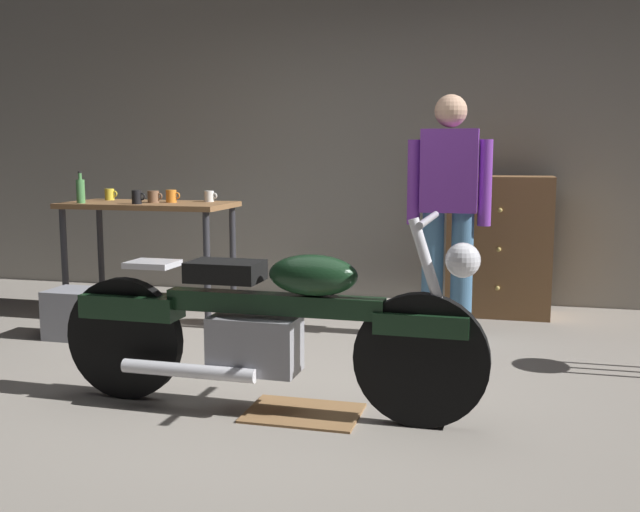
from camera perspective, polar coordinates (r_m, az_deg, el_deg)
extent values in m
plane|color=gray|center=(4.01, -2.36, -10.61)|extent=(12.00, 12.00, 0.00)
cube|color=gray|center=(6.54, 4.78, 10.35)|extent=(8.00, 0.12, 3.10)
cube|color=brown|center=(5.86, -13.18, 3.89)|extent=(1.30, 0.64, 0.04)
cylinder|color=#2D2D33|center=(5.98, -19.22, -0.61)|extent=(0.05, 0.05, 0.86)
cylinder|color=#2D2D33|center=(5.42, -8.77, -1.10)|extent=(0.05, 0.05, 0.86)
cylinder|color=#2D2D33|center=(6.42, -16.66, 0.06)|extent=(0.05, 0.05, 0.86)
cylinder|color=#2D2D33|center=(5.90, -6.78, -0.33)|extent=(0.05, 0.05, 0.86)
cylinder|color=black|center=(3.49, 7.85, -8.02)|extent=(0.64, 0.08, 0.64)
cylinder|color=black|center=(3.99, -14.93, -6.19)|extent=(0.64, 0.08, 0.64)
cube|color=black|center=(3.45, 7.91, -5.21)|extent=(0.44, 0.15, 0.10)
cube|color=black|center=(3.93, -14.39, -3.77)|extent=(0.52, 0.19, 0.12)
cube|color=gray|center=(3.68, -5.07, -6.82)|extent=(0.44, 0.25, 0.28)
cube|color=black|center=(3.60, -3.62, -3.71)|extent=(1.10, 0.12, 0.10)
ellipsoid|color=black|center=(3.51, -0.55, -1.50)|extent=(0.44, 0.23, 0.20)
cube|color=black|center=(3.66, -7.34, -1.18)|extent=(0.36, 0.25, 0.10)
cube|color=silver|center=(3.83, -12.88, -0.61)|extent=(0.24, 0.20, 0.03)
cylinder|color=silver|center=(3.41, 8.96, -2.74)|extent=(0.26, 0.05, 0.68)
cylinder|color=silver|center=(3.37, 8.40, 2.81)|extent=(0.04, 0.60, 0.03)
sphere|color=silver|center=(3.38, 11.04, -0.32)|extent=(0.16, 0.16, 0.16)
cylinder|color=silver|center=(3.70, -10.22, -8.76)|extent=(0.70, 0.08, 0.07)
cylinder|color=#426B8E|center=(5.15, 10.93, -1.52)|extent=(0.15, 0.15, 0.88)
cylinder|color=#426B8E|center=(5.16, 8.72, -1.45)|extent=(0.15, 0.15, 0.88)
cube|color=#72339E|center=(5.09, 10.02, 6.54)|extent=(0.38, 0.23, 0.56)
cylinder|color=#72339E|center=(5.08, 12.71, 5.56)|extent=(0.09, 0.09, 0.58)
cylinder|color=#72339E|center=(5.11, 7.30, 5.70)|extent=(0.09, 0.09, 0.58)
sphere|color=tan|center=(5.09, 10.13, 11.04)|extent=(0.22, 0.22, 0.22)
cube|color=brown|center=(5.98, 13.74, 0.77)|extent=(0.80, 0.44, 1.10)
sphere|color=tan|center=(5.72, 13.81, 3.47)|extent=(0.04, 0.04, 0.04)
sphere|color=tan|center=(5.75, 13.71, 0.49)|extent=(0.04, 0.04, 0.04)
sphere|color=tan|center=(5.80, 13.61, -2.45)|extent=(0.04, 0.04, 0.04)
cube|color=olive|center=(3.71, -1.31, -12.09)|extent=(0.56, 0.40, 0.01)
cube|color=gray|center=(5.39, -18.06, -4.28)|extent=(0.44, 0.32, 0.34)
cylinder|color=yellow|center=(6.21, -16.04, 4.62)|extent=(0.08, 0.08, 0.09)
torus|color=yellow|center=(6.19, -15.69, 4.67)|extent=(0.05, 0.01, 0.05)
cylinder|color=white|center=(5.83, -8.61, 4.61)|extent=(0.07, 0.07, 0.09)
torus|color=white|center=(5.82, -8.22, 4.65)|extent=(0.05, 0.01, 0.05)
cylinder|color=brown|center=(5.81, -12.82, 4.51)|extent=(0.09, 0.09, 0.09)
torus|color=brown|center=(5.79, -12.38, 4.56)|extent=(0.05, 0.01, 0.05)
cylinder|color=black|center=(5.67, -14.05, 4.45)|extent=(0.07, 0.07, 0.10)
torus|color=black|center=(5.65, -13.67, 4.51)|extent=(0.06, 0.01, 0.06)
cylinder|color=orange|center=(5.80, -11.49, 4.58)|extent=(0.08, 0.08, 0.10)
torus|color=orange|center=(5.78, -11.07, 4.63)|extent=(0.05, 0.01, 0.05)
cylinder|color=#4C8C4C|center=(5.89, -18.10, 4.79)|extent=(0.06, 0.06, 0.18)
cylinder|color=#4C8C4C|center=(5.88, -18.15, 5.91)|extent=(0.03, 0.03, 0.05)
cylinder|color=black|center=(5.88, -18.17, 6.20)|extent=(0.03, 0.03, 0.01)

